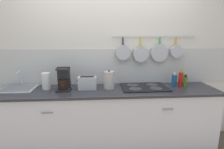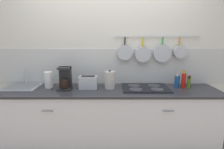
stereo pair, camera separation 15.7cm
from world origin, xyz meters
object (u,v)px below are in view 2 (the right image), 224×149
(bottle_dish_soap, at_px, (188,83))
(bottle_sesame_oil, at_px, (183,80))
(kettle, at_px, (109,80))
(bottle_hot_sauce, at_px, (188,80))
(coffee_maker, at_px, (64,80))
(toaster, at_px, (88,82))
(paper_towel_roll, at_px, (48,80))
(bottle_cooking_wine, at_px, (176,81))

(bottle_dish_soap, bearing_deg, bottle_sesame_oil, 164.44)
(kettle, distance_m, bottle_hot_sauce, 1.16)
(coffee_maker, distance_m, toaster, 0.32)
(paper_towel_roll, distance_m, coffee_maker, 0.25)
(coffee_maker, xyz_separation_m, bottle_cooking_wine, (1.55, 0.09, -0.04))
(paper_towel_roll, bearing_deg, bottle_dish_soap, -0.93)
(bottle_cooking_wine, bearing_deg, paper_towel_roll, -179.37)
(coffee_maker, relative_size, bottle_hot_sauce, 1.67)
(kettle, bearing_deg, coffee_maker, -177.18)
(bottle_cooking_wine, bearing_deg, bottle_dish_soap, -19.67)
(bottle_dish_soap, bearing_deg, toaster, -179.66)
(kettle, relative_size, bottle_dish_soap, 1.52)
(bottle_cooking_wine, bearing_deg, bottle_sesame_oil, -23.03)
(kettle, bearing_deg, bottle_sesame_oil, 1.25)
(bottle_sesame_oil, bearing_deg, bottle_cooking_wine, 156.97)
(bottle_dish_soap, bearing_deg, paper_towel_roll, 179.07)
(bottle_dish_soap, xyz_separation_m, bottle_hot_sauce, (0.06, 0.14, 0.01))
(kettle, xyz_separation_m, bottle_dish_soap, (1.09, 0.00, -0.04))
(paper_towel_roll, relative_size, bottle_hot_sauce, 1.24)
(paper_towel_roll, xyz_separation_m, bottle_hot_sauce, (2.01, 0.11, -0.03))
(coffee_maker, bearing_deg, paper_towel_roll, 165.10)
(bottle_cooking_wine, height_order, bottle_dish_soap, bottle_cooking_wine)
(kettle, relative_size, bottle_cooking_wine, 1.29)
(toaster, bearing_deg, kettle, 0.83)
(toaster, distance_m, bottle_cooking_wine, 1.24)
(kettle, xyz_separation_m, bottle_sesame_oil, (1.02, 0.02, -0.01))
(kettle, distance_m, bottle_cooking_wine, 0.95)
(bottle_hot_sauce, bearing_deg, paper_towel_roll, -176.94)
(bottle_sesame_oil, height_order, bottle_dish_soap, bottle_sesame_oil)
(bottle_cooking_wine, relative_size, bottle_hot_sauce, 1.10)
(toaster, bearing_deg, bottle_sesame_oil, 1.15)
(paper_towel_roll, xyz_separation_m, bottle_sesame_oil, (1.88, -0.01, -0.00))
(kettle, bearing_deg, bottle_hot_sauce, 7.07)
(bottle_dish_soap, bearing_deg, bottle_cooking_wine, 160.33)
(kettle, bearing_deg, bottle_cooking_wine, 3.34)
(coffee_maker, xyz_separation_m, toaster, (0.31, 0.03, -0.04))
(bottle_cooking_wine, height_order, bottle_hot_sauce, bottle_cooking_wine)
(paper_towel_roll, height_order, bottle_dish_soap, paper_towel_roll)
(paper_towel_roll, height_order, bottle_cooking_wine, paper_towel_roll)
(kettle, height_order, bottle_hot_sauce, kettle)
(bottle_cooking_wine, bearing_deg, toaster, -177.26)
(kettle, relative_size, bottle_hot_sauce, 1.43)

